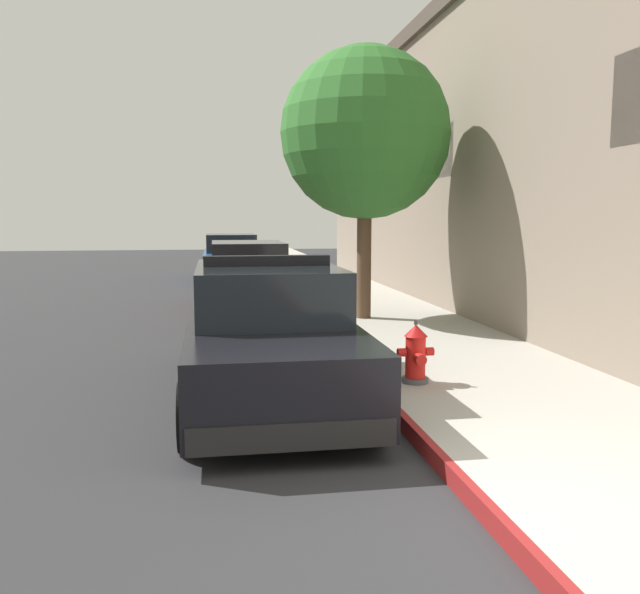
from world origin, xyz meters
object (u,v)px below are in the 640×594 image
street_tree (365,134)px  fire_hydrant (416,354)px  police_cruiser (268,335)px  parked_car_silver_ahead (248,277)px  parked_car_dark_far (231,258)px

street_tree → fire_hydrant: bearing=-96.1°
police_cruiser → parked_car_silver_ahead: bearing=88.7°
police_cruiser → parked_car_dark_far: police_cruiser is taller
parked_car_dark_far → street_tree: size_ratio=0.94×
parked_car_silver_ahead → fire_hydrant: (1.56, -7.84, -0.22)m
parked_car_silver_ahead → street_tree: street_tree is taller
police_cruiser → fire_hydrant: 1.77m
police_cruiser → fire_hydrant: bearing=-9.9°
fire_hydrant → police_cruiser: bearing=170.1°
fire_hydrant → street_tree: (0.54, 5.03, 3.18)m
police_cruiser → street_tree: (2.27, 4.73, 2.95)m
parked_car_silver_ahead → fire_hydrant: bearing=-78.7°
police_cruiser → parked_car_silver_ahead: 7.54m
parked_car_silver_ahead → parked_car_dark_far: 7.28m
street_tree → parked_car_silver_ahead: bearing=126.7°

